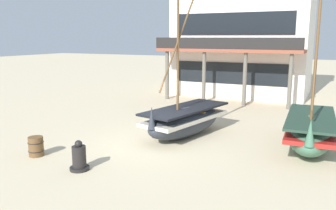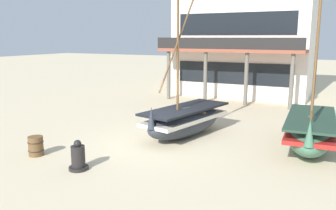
{
  "view_description": "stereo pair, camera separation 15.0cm",
  "coord_description": "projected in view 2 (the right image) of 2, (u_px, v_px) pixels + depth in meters",
  "views": [
    {
      "loc": [
        6.29,
        -11.81,
        4.18
      ],
      "look_at": [
        0.0,
        1.0,
        1.4
      ],
      "focal_mm": 37.35,
      "sensor_mm": 36.0,
      "label": 1
    },
    {
      "loc": [
        6.42,
        -11.74,
        4.18
      ],
      "look_at": [
        0.0,
        1.0,
        1.4
      ],
      "focal_mm": 37.35,
      "sensor_mm": 36.0,
      "label": 2
    }
  ],
  "objects": [
    {
      "name": "wooden_barrel",
      "position": [
        36.0,
        146.0,
        12.49
      ],
      "size": [
        0.56,
        0.56,
        0.7
      ],
      "color": "brown",
      "rests_on": "ground"
    },
    {
      "name": "harbor_building_main",
      "position": [
        245.0,
        25.0,
        25.12
      ],
      "size": [
        9.68,
        7.44,
        10.05
      ],
      "color": "white",
      "rests_on": "ground"
    },
    {
      "name": "fishing_boat_near_left",
      "position": [
        185.0,
        120.0,
        14.91
      ],
      "size": [
        2.54,
        4.77,
        5.93
      ],
      "color": "#2D333D",
      "rests_on": "ground"
    },
    {
      "name": "fishing_boat_centre_large",
      "position": [
        310.0,
        131.0,
        13.19
      ],
      "size": [
        1.97,
        4.94,
        5.58
      ],
      "color": "#427056",
      "rests_on": "ground"
    },
    {
      "name": "ground_plane",
      "position": [
        157.0,
        144.0,
        13.93
      ],
      "size": [
        120.0,
        120.0,
        0.0
      ],
      "primitive_type": "plane",
      "color": "beige"
    },
    {
      "name": "capstan_winch",
      "position": [
        78.0,
        158.0,
        11.15
      ],
      "size": [
        0.63,
        0.63,
        0.98
      ],
      "color": "black",
      "rests_on": "ground"
    }
  ]
}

